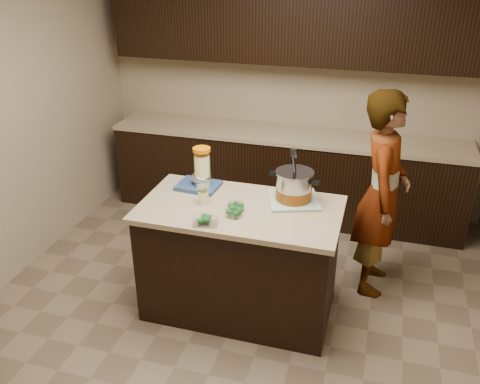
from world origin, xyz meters
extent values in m
plane|color=brown|center=(0.00, 0.00, 0.00)|extent=(4.00, 4.00, 0.00)
cube|color=tan|center=(0.00, 2.00, 1.35)|extent=(4.00, 0.04, 2.70)
cube|color=tan|center=(0.00, -2.00, 1.35)|extent=(4.00, 0.04, 2.70)
cube|color=black|center=(0.00, 1.70, 0.43)|extent=(3.60, 0.60, 0.86)
cube|color=tan|center=(0.00, 1.70, 0.88)|extent=(3.60, 0.63, 0.04)
cube|color=black|center=(0.00, 1.82, 1.95)|extent=(3.60, 0.35, 0.75)
cube|color=black|center=(0.00, 0.00, 0.43)|extent=(1.40, 0.75, 0.86)
cube|color=tan|center=(0.00, 0.00, 0.88)|extent=(1.46, 0.81, 0.04)
cube|color=#5A8561|center=(0.35, 0.20, 0.91)|extent=(0.46, 0.46, 0.02)
cylinder|color=#B7B7BC|center=(0.35, 0.20, 1.02)|extent=(0.31, 0.31, 0.21)
cylinder|color=brown|center=(0.35, 0.20, 0.96)|extent=(0.32, 0.32, 0.08)
cylinder|color=#B7B7BC|center=(0.35, 0.20, 1.13)|extent=(0.34, 0.34, 0.01)
cube|color=black|center=(0.19, 0.24, 1.09)|extent=(0.07, 0.05, 0.03)
cube|color=black|center=(0.51, 0.16, 1.09)|extent=(0.07, 0.05, 0.03)
cylinder|color=black|center=(0.35, 0.17, 1.19)|extent=(0.05, 0.11, 0.25)
cylinder|color=#F7F697|center=(-0.37, 0.23, 1.04)|extent=(0.15, 0.15, 0.27)
cylinder|color=white|center=(-0.37, 0.23, 1.05)|extent=(0.16, 0.16, 0.30)
cylinder|color=#D96D04|center=(-0.37, 0.23, 1.22)|extent=(0.17, 0.17, 0.02)
cylinder|color=#F7F697|center=(-0.28, -0.01, 0.95)|extent=(0.09, 0.09, 0.09)
cylinder|color=white|center=(-0.28, -0.01, 0.96)|extent=(0.10, 0.10, 0.12)
cylinder|color=silver|center=(-0.28, -0.01, 1.03)|extent=(0.10, 0.10, 0.02)
cylinder|color=silver|center=(-0.01, -0.06, 0.93)|extent=(0.12, 0.12, 0.06)
cylinder|color=silver|center=(0.00, -0.14, 0.93)|extent=(0.16, 0.16, 0.06)
cube|color=silver|center=(-0.15, -0.31, 0.93)|extent=(0.19, 0.16, 0.06)
cube|color=navy|center=(-0.40, 0.23, 0.92)|extent=(0.33, 0.27, 0.03)
ellipsoid|color=silver|center=(-0.38, 0.23, 0.98)|extent=(0.16, 0.13, 0.09)
imported|color=gray|center=(0.98, 0.63, 0.84)|extent=(0.41, 0.62, 1.68)
camera|label=1|loc=(0.91, -3.13, 2.59)|focal=38.00mm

